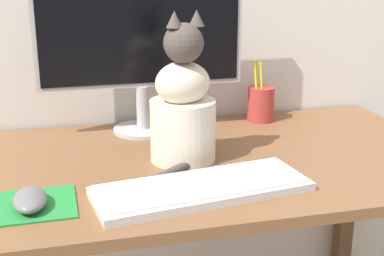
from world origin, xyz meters
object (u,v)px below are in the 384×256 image
at_px(pen_cup, 261,103).
at_px(keyboard, 202,188).
at_px(computer_mouse_left, 30,200).
at_px(monitor, 141,38).
at_px(cat, 184,107).

bearing_deg(pen_cup, keyboard, -123.60).
relative_size(keyboard, computer_mouse_left, 4.19).
bearing_deg(keyboard, monitor, 88.53).
distance_m(cat, pen_cup, 0.41).
height_order(monitor, keyboard, monitor).
distance_m(computer_mouse_left, pen_cup, 0.80).
bearing_deg(pen_cup, cat, -138.59).
height_order(keyboard, pen_cup, pen_cup).
height_order(monitor, pen_cup, monitor).
xyz_separation_m(keyboard, computer_mouse_left, (-0.34, 0.01, 0.01)).
xyz_separation_m(keyboard, cat, (0.01, 0.20, 0.12)).
bearing_deg(computer_mouse_left, monitor, 56.17).
height_order(keyboard, computer_mouse_left, computer_mouse_left).
bearing_deg(keyboard, computer_mouse_left, 170.50).
bearing_deg(monitor, cat, -76.74).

